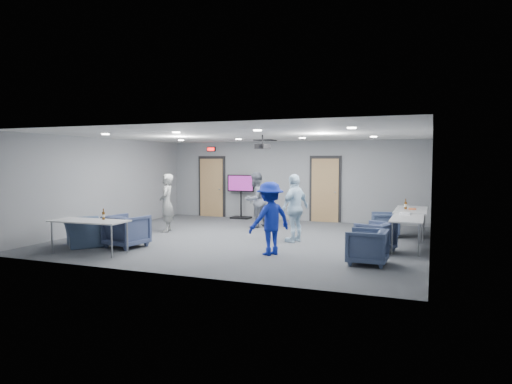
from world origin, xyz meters
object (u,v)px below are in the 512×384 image
(chair_right_c, at_px, (367,247))
(table_right_b, at_px, (407,220))
(chair_right_b, at_px, (375,237))
(projector, at_px, (262,146))
(person_c, at_px, (295,208))
(bottle_front, at_px, (103,216))
(person_b, at_px, (255,200))
(table_front_left, at_px, (89,222))
(bottle_right, at_px, (406,205))
(tv_stand, at_px, (241,194))
(chair_front_a, at_px, (127,231))
(person_d, at_px, (270,218))
(person_a, at_px, (167,203))
(table_right_a, at_px, (411,211))
(chair_right_a, at_px, (385,224))
(chair_front_b, at_px, (83,232))

(chair_right_c, height_order, table_right_b, table_right_b)
(chair_right_b, distance_m, projector, 3.57)
(person_c, distance_m, bottle_front, 4.56)
(person_b, xyz_separation_m, table_front_left, (-2.01, -4.91, -0.16))
(bottle_right, xyz_separation_m, tv_stand, (-5.61, 1.84, 0.04))
(chair_front_a, bearing_deg, person_d, -163.66)
(person_d, relative_size, table_right_b, 0.93)
(chair_right_b, relative_size, bottle_right, 2.56)
(chair_right_b, bearing_deg, chair_right_c, 22.31)
(person_a, relative_size, person_b, 0.98)
(person_c, bearing_deg, table_right_b, 111.43)
(table_right_b, relative_size, tv_stand, 1.10)
(chair_right_c, bearing_deg, table_right_a, 171.57)
(chair_right_a, distance_m, bottle_front, 7.22)
(chair_right_b, relative_size, chair_front_a, 0.87)
(chair_right_a, relative_size, tv_stand, 0.46)
(person_b, bearing_deg, chair_front_a, -1.99)
(person_b, relative_size, person_d, 1.07)
(chair_right_a, relative_size, bottle_right, 2.49)
(chair_right_c, height_order, tv_stand, tv_stand)
(person_d, xyz_separation_m, chair_front_b, (-4.53, -0.65, -0.47))
(table_right_a, bearing_deg, table_right_b, -180.00)
(person_a, bearing_deg, bottle_front, -15.70)
(chair_front_a, bearing_deg, chair_right_a, -135.90)
(person_c, distance_m, chair_front_a, 4.11)
(person_b, xyz_separation_m, table_right_a, (4.50, 0.03, -0.16))
(person_b, height_order, table_right_a, person_b)
(projector, bearing_deg, bottle_right, 53.01)
(person_c, height_order, bottle_front, person_c)
(person_b, bearing_deg, table_right_b, 88.17)
(person_a, distance_m, tv_stand, 3.61)
(chair_right_a, height_order, bottle_front, bottle_front)
(table_right_a, xyz_separation_m, projector, (-3.52, -2.03, 1.72))
(chair_right_b, xyz_separation_m, tv_stand, (-5.10, 4.27, 0.54))
(person_b, relative_size, chair_right_b, 2.30)
(person_a, height_order, person_b, person_b)
(chair_front_b, distance_m, bottle_right, 8.33)
(person_a, bearing_deg, table_right_b, 67.29)
(chair_right_c, bearing_deg, person_b, -133.52)
(bottle_right, bearing_deg, person_a, -165.36)
(table_front_left, xyz_separation_m, bottle_front, (0.23, 0.20, 0.14))
(table_right_a, xyz_separation_m, bottle_front, (-6.29, -4.74, 0.13))
(person_c, relative_size, chair_right_c, 2.22)
(chair_right_c, relative_size, tv_stand, 0.50)
(person_c, relative_size, table_front_left, 0.98)
(chair_right_a, relative_size, chair_right_c, 0.93)
(person_b, height_order, table_front_left, person_b)
(person_b, xyz_separation_m, chair_front_b, (-2.77, -4.27, -0.52))
(chair_right_a, xyz_separation_m, chair_right_b, (0.00, -2.21, 0.01))
(chair_right_c, xyz_separation_m, bottle_front, (-5.64, -0.90, 0.47))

